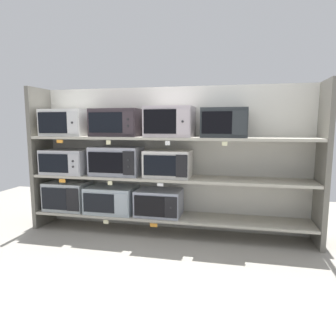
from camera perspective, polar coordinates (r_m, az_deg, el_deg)
The scene contains 26 objects.
ground at distance 2.74m, azimuth -4.84°, elevation -19.28°, with size 7.16×6.00×0.02m, color gray.
back_panel at distance 3.65m, azimuth 0.81°, elevation 1.72°, with size 3.36×0.04×1.69m, color beige.
upright_left at distance 4.09m, azimuth -22.59°, elevation 1.77°, with size 0.05×0.43×1.69m, color #68645B.
upright_right at distance 3.45m, azimuth 27.02°, elevation 0.48°, with size 0.05×0.43×1.69m, color #68645B.
shelf_0 at distance 3.56m, azimuth -0.00°, elevation -9.07°, with size 3.16×0.43×0.03m, color #ADA899.
microwave_0 at distance 3.97m, azimuth -18.19°, elevation -4.92°, with size 0.51×0.39×0.34m.
microwave_1 at distance 3.72m, azimuth -10.46°, elevation -5.78°, with size 0.57×0.42×0.31m.
microwave_2 at distance 3.53m, azimuth -1.69°, elevation -6.47°, with size 0.52×0.39×0.29m.
price_tag_0 at distance 3.58m, azimuth -11.57°, elevation -9.87°, with size 0.06×0.00×0.05m, color beige.
price_tag_1 at distance 3.39m, azimuth -2.71°, elevation -10.65°, with size 0.08×0.00×0.04m, color orange.
shelf_1 at distance 3.45m, azimuth -0.00°, elevation -1.89°, with size 3.16×0.43×0.03m, color #ADA899.
microwave_3 at distance 3.89m, azimuth -18.27°, elevation 1.20°, with size 0.54×0.44×0.29m.
microwave_4 at distance 3.61m, azimuth -9.61°, elevation 1.32°, with size 0.58×0.37×0.33m.
microwave_5 at distance 3.42m, azimuth 0.05°, elevation 0.82°, with size 0.51×0.36×0.30m.
price_tag_2 at distance 3.71m, azimuth -19.21°, elevation -2.28°, with size 0.08×0.00×0.04m, color orange.
price_tag_3 at distance 3.44m, azimuth -10.83°, elevation -2.79°, with size 0.05×0.00×0.04m, color beige.
price_tag_4 at distance 3.26m, azimuth -1.47°, elevation -3.15°, with size 0.07×0.00×0.03m, color white.
shelf_2 at distance 3.40m, azimuth -0.00°, elevation 5.62°, with size 3.16×0.43×0.03m, color #ADA899.
microwave_6 at distance 3.87m, azimuth -18.63°, elevation 8.03°, with size 0.53×0.37×0.31m.
microwave_7 at distance 3.58m, azimuth -9.71°, elevation 8.37°, with size 0.56×0.34×0.31m.
microwave_8 at distance 3.39m, azimuth 0.36°, elevation 8.66°, with size 0.51×0.44×0.33m.
microwave_9 at distance 3.32m, azimuth 10.53°, elevation 8.34°, with size 0.48×0.41×0.31m.
price_tag_5 at distance 3.67m, azimuth -19.63°, elevation 4.72°, with size 0.08×0.00×0.04m, color orange.
price_tag_6 at distance 3.39m, azimuth -11.11°, elevation 4.73°, with size 0.05×0.00×0.05m, color beige.
price_tag_7 at distance 3.18m, azimuth -0.08°, elevation 4.70°, with size 0.05×0.00×0.04m, color white.
price_tag_8 at distance 3.11m, azimuth 10.58°, elevation 4.50°, with size 0.06×0.00×0.04m, color beige.
Camera 1 is at (0.74, -3.32, 1.25)m, focal length 32.52 mm.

